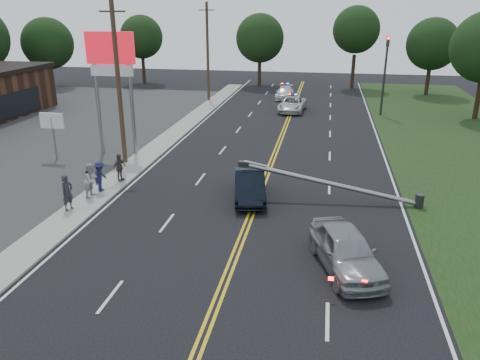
% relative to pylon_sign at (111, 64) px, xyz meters
% --- Properties ---
extents(ground, '(120.00, 120.00, 0.00)m').
position_rel_pylon_sign_xyz_m(ground, '(10.50, -14.00, -6.00)').
color(ground, black).
rests_on(ground, ground).
extents(sidewalk, '(1.80, 70.00, 0.12)m').
position_rel_pylon_sign_xyz_m(sidewalk, '(2.10, -4.00, -5.94)').
color(sidewalk, gray).
rests_on(sidewalk, ground).
extents(centerline_yellow, '(0.36, 80.00, 0.00)m').
position_rel_pylon_sign_xyz_m(centerline_yellow, '(10.50, -4.00, -5.99)').
color(centerline_yellow, gold).
rests_on(centerline_yellow, ground).
extents(pylon_sign, '(3.20, 0.35, 8.00)m').
position_rel_pylon_sign_xyz_m(pylon_sign, '(0.00, 0.00, 0.00)').
color(pylon_sign, gray).
rests_on(pylon_sign, ground).
extents(small_sign, '(1.60, 0.14, 3.10)m').
position_rel_pylon_sign_xyz_m(small_sign, '(-3.50, -2.00, -3.66)').
color(small_sign, gray).
rests_on(small_sign, ground).
extents(traffic_signal, '(0.28, 0.41, 7.05)m').
position_rel_pylon_sign_xyz_m(traffic_signal, '(18.80, 16.00, -1.79)').
color(traffic_signal, '#2D2D30').
rests_on(traffic_signal, ground).
extents(fallen_streetlight, '(9.36, 0.44, 1.91)m').
position_rel_pylon_sign_xyz_m(fallen_streetlight, '(14.69, -6.00, -5.08)').
color(fallen_streetlight, '#2D2D30').
rests_on(fallen_streetlight, ground).
extents(utility_pole_mid, '(1.60, 0.28, 10.00)m').
position_rel_pylon_sign_xyz_m(utility_pole_mid, '(1.30, -2.00, -0.91)').
color(utility_pole_mid, '#382619').
rests_on(utility_pole_mid, ground).
extents(utility_pole_far, '(1.60, 0.28, 10.00)m').
position_rel_pylon_sign_xyz_m(utility_pole_far, '(1.30, 20.00, -0.91)').
color(utility_pole_far, '#382619').
rests_on(utility_pole_far, ground).
extents(tree_4, '(6.22, 6.22, 8.40)m').
position_rel_pylon_sign_xyz_m(tree_4, '(-20.47, 25.79, -0.71)').
color(tree_4, black).
rests_on(tree_4, ground).
extents(tree_5, '(5.46, 5.46, 8.63)m').
position_rel_pylon_sign_xyz_m(tree_5, '(-10.19, 30.75, -0.11)').
color(tree_5, black).
rests_on(tree_5, ground).
extents(tree_6, '(5.99, 5.99, 8.85)m').
position_rel_pylon_sign_xyz_m(tree_6, '(5.12, 31.55, -0.15)').
color(tree_6, black).
rests_on(tree_6, ground).
extents(tree_7, '(5.57, 5.57, 9.75)m').
position_rel_pylon_sign_xyz_m(tree_7, '(16.77, 31.57, 0.94)').
color(tree_7, black).
rests_on(tree_7, ground).
extents(tree_8, '(5.73, 5.73, 8.49)m').
position_rel_pylon_sign_xyz_m(tree_8, '(25.01, 28.27, -0.38)').
color(tree_8, black).
rests_on(tree_8, ground).
extents(crashed_sedan, '(2.32, 4.60, 1.45)m').
position_rel_pylon_sign_xyz_m(crashed_sedan, '(10.10, -6.35, -5.27)').
color(crashed_sedan, black).
rests_on(crashed_sedan, ground).
extents(waiting_sedan, '(3.27, 5.03, 1.59)m').
position_rel_pylon_sign_xyz_m(waiting_sedan, '(14.81, -12.62, -5.20)').
color(waiting_sedan, gray).
rests_on(waiting_sedan, ground).
extents(emergency_a, '(2.61, 5.05, 1.36)m').
position_rel_pylon_sign_xyz_m(emergency_a, '(10.54, 16.10, -5.32)').
color(emergency_a, silver).
rests_on(emergency_a, ground).
extents(emergency_b, '(1.79, 4.37, 1.27)m').
position_rel_pylon_sign_xyz_m(emergency_b, '(9.19, 22.85, -5.36)').
color(emergency_b, silver).
rests_on(emergency_b, ground).
extents(bystander_a, '(0.59, 0.74, 1.77)m').
position_rel_pylon_sign_xyz_m(bystander_a, '(1.70, -9.62, -4.99)').
color(bystander_a, '#27262E').
rests_on(bystander_a, sidewalk).
extents(bystander_b, '(0.81, 0.97, 1.79)m').
position_rel_pylon_sign_xyz_m(bystander_b, '(2.01, -7.79, -4.98)').
color(bystander_b, '#AAAAAE').
rests_on(bystander_b, sidewalk).
extents(bystander_c, '(0.61, 1.06, 1.63)m').
position_rel_pylon_sign_xyz_m(bystander_c, '(2.11, -7.01, -5.06)').
color(bystander_c, '#1C1F46').
rests_on(bystander_c, sidewalk).
extents(bystander_d, '(0.64, 1.00, 1.58)m').
position_rel_pylon_sign_xyz_m(bystander_d, '(2.45, -5.34, -5.09)').
color(bystander_d, '#4E443E').
rests_on(bystander_d, sidewalk).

